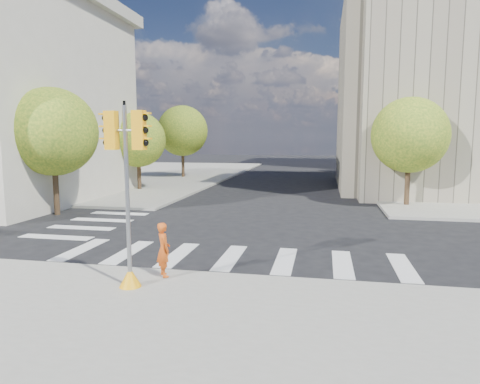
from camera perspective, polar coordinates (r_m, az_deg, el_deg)
name	(u,v)px	position (r m, az deg, el deg)	size (l,w,h in m)	color
ground	(244,243)	(16.10, 0.58, -6.85)	(160.00, 160.00, 0.00)	black
sidewalk_far_left	(103,174)	(47.41, -17.74, 2.29)	(28.00, 40.00, 0.15)	gray
tree_lw_near	(53,132)	(23.51, -23.68, 7.34)	(4.40, 4.40, 6.41)	#382616
tree_lw_mid	(138,140)	(32.25, -13.42, 6.80)	(4.00, 4.00, 5.77)	#382616
tree_lw_far	(182,131)	(41.56, -7.68, 8.07)	(4.80, 4.80, 6.95)	#382616
tree_re_near	(410,135)	(25.77, 21.69, 7.05)	(4.20, 4.20, 6.16)	#382616
tree_re_mid	(382,132)	(37.64, 18.39, 7.57)	(4.60, 4.60, 6.66)	#382616
tree_re_far	(368,138)	(49.57, 16.64, 6.93)	(4.00, 4.00, 5.88)	#382616
lamp_near	(406,127)	(29.80, 21.30, 8.05)	(0.35, 0.18, 8.11)	black
lamp_far	(379,131)	(43.66, 18.08, 7.80)	(0.35, 0.18, 8.11)	black
traffic_signal	(128,210)	(11.05, -14.73, -2.34)	(1.08, 0.56, 4.67)	#FFA80D
photographer	(164,249)	(11.95, -10.16, -7.55)	(0.55, 0.36, 1.50)	#CF4E13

